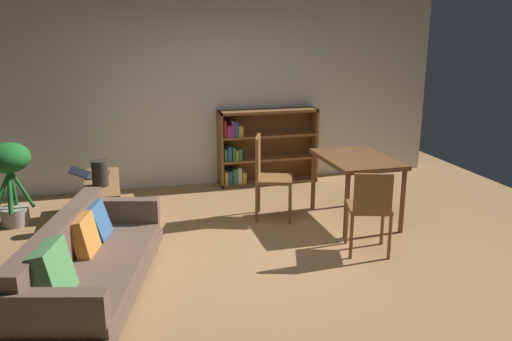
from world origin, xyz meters
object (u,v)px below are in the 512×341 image
object	(u,v)px
potted_floor_plant	(9,170)
dining_chair_near	(267,173)
bookshelf	(261,147)
fabric_couch	(86,261)
open_laptop	(92,174)
dining_chair_far	(370,206)
media_console	(103,202)
dining_table	(357,165)
desk_speaker	(100,173)

from	to	relation	value
potted_floor_plant	dining_chair_near	bearing A→B (deg)	-10.02
dining_chair_near	bookshelf	distance (m)	1.52
fabric_couch	open_laptop	bearing A→B (deg)	90.16
dining_chair_near	dining_chair_far	distance (m)	1.46
media_console	dining_table	world-z (taller)	dining_table
desk_speaker	bookshelf	distance (m)	2.61
open_laptop	dining_chair_far	distance (m)	3.31
media_console	bookshelf	size ratio (longest dim) A/B	0.85
dining_chair_far	open_laptop	bearing A→B (deg)	145.36
fabric_couch	dining_chair_near	size ratio (longest dim) A/B	2.19
dining_table	bookshelf	distance (m)	1.96
potted_floor_plant	dining_chair_far	distance (m)	4.04
open_laptop	dining_table	xyz separation A→B (m)	(3.01, -0.94, 0.15)
open_laptop	dining_chair_near	size ratio (longest dim) A/B	0.47
fabric_couch	open_laptop	size ratio (longest dim) A/B	4.64
open_laptop	dining_table	world-z (taller)	dining_table
dining_chair_near	dining_chair_far	size ratio (longest dim) A/B	1.14
media_console	dining_chair_near	size ratio (longest dim) A/B	1.22
potted_floor_plant	bookshelf	distance (m)	3.39
dining_table	bookshelf	xyz separation A→B (m)	(-0.66, 1.84, -0.16)
dining_table	media_console	bearing A→B (deg)	166.47
desk_speaker	bookshelf	bearing A→B (deg)	30.78
desk_speaker	dining_table	world-z (taller)	desk_speaker
dining_chair_far	bookshelf	bearing A→B (deg)	97.59
desk_speaker	dining_table	xyz separation A→B (m)	(2.90, -0.50, 0.03)
desk_speaker	open_laptop	bearing A→B (deg)	104.14
media_console	bookshelf	distance (m)	2.53
dining_chair_near	dining_chair_far	bearing A→B (deg)	-61.58
potted_floor_plant	dining_chair_near	world-z (taller)	dining_chair_near
dining_chair_near	bookshelf	bearing A→B (deg)	77.64
fabric_couch	desk_speaker	size ratio (longest dim) A/B	7.54
dining_chair_near	bookshelf	world-z (taller)	bookshelf
open_laptop	dining_chair_far	xyz separation A→B (m)	(2.72, -1.88, -0.02)
dining_chair_near	dining_chair_far	world-z (taller)	dining_chair_near
fabric_couch	dining_chair_far	bearing A→B (deg)	4.37
fabric_couch	dining_table	bearing A→B (deg)	20.90
bookshelf	fabric_couch	bearing A→B (deg)	-128.20
media_console	dining_chair_far	xyz separation A→B (m)	(2.61, -1.64, 0.26)
fabric_couch	media_console	distance (m)	1.85
open_laptop	dining_chair_near	world-z (taller)	dining_chair_near
media_console	desk_speaker	bearing A→B (deg)	-91.58
dining_table	dining_chair_far	size ratio (longest dim) A/B	1.25
dining_table	potted_floor_plant	bearing A→B (deg)	167.53
fabric_couch	bookshelf	bearing A→B (deg)	51.80
open_laptop	dining_table	distance (m)	3.16
open_laptop	bookshelf	size ratio (longest dim) A/B	0.33
desk_speaker	dining_table	bearing A→B (deg)	-9.80
fabric_couch	potted_floor_plant	distance (m)	2.22
desk_speaker	potted_floor_plant	bearing A→B (deg)	160.12
potted_floor_plant	desk_speaker	bearing A→B (deg)	-19.88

